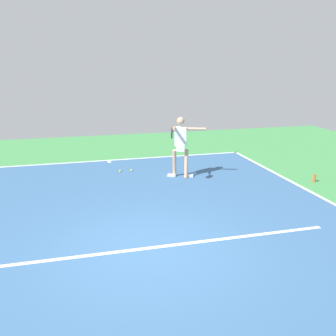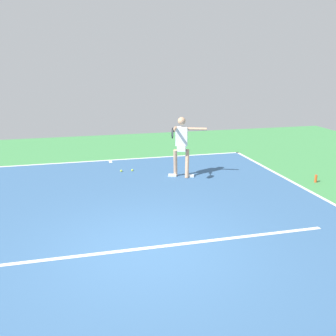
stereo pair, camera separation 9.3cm
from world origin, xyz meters
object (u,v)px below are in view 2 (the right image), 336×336
object	(u,v)px
tennis_ball_by_baseline	(132,170)
water_bottle	(316,179)
tennis_ball_far_corner	(121,171)
tennis_player	(182,143)

from	to	relation	value
tennis_ball_by_baseline	water_bottle	xyz separation A→B (m)	(-4.85, 2.40, 0.08)
tennis_ball_far_corner	water_bottle	bearing A→B (deg)	155.17
tennis_player	tennis_ball_far_corner	world-z (taller)	tennis_player
tennis_player	water_bottle	size ratio (longest dim) A/B	8.12
tennis_player	tennis_ball_by_baseline	world-z (taller)	tennis_player
water_bottle	tennis_ball_by_baseline	bearing A→B (deg)	-26.27
tennis_player	water_bottle	bearing A→B (deg)	178.83
tennis_player	water_bottle	xyz separation A→B (m)	(-3.55, 1.42, -0.92)
tennis_ball_by_baseline	water_bottle	bearing A→B (deg)	153.73
tennis_ball_far_corner	water_bottle	world-z (taller)	water_bottle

